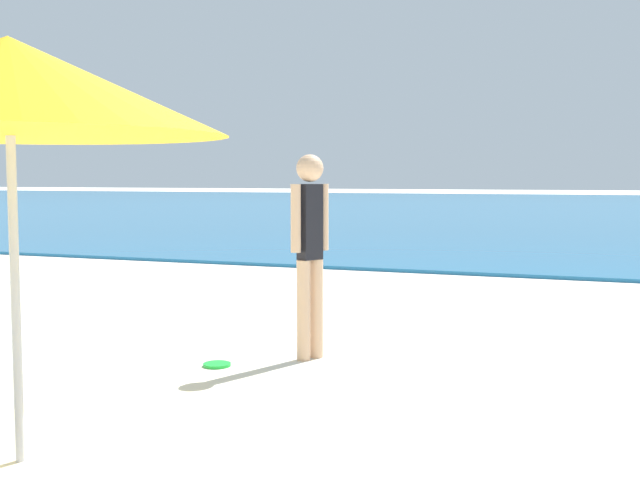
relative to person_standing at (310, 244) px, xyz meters
The scene contains 4 objects.
water 36.18m from the person_standing, 92.47° to the left, with size 160.00×60.00×0.06m, color #1E6B9E.
person_standing is the anchor object (origin of this frame).
frisbee 1.26m from the person_standing, 139.32° to the right, with size 0.23×0.23×0.03m, color green.
beach_umbrella 3.04m from the person_standing, 101.48° to the right, with size 2.30×2.30×2.27m.
Camera 1 is at (4.00, -1.33, 1.54)m, focal length 43.86 mm.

